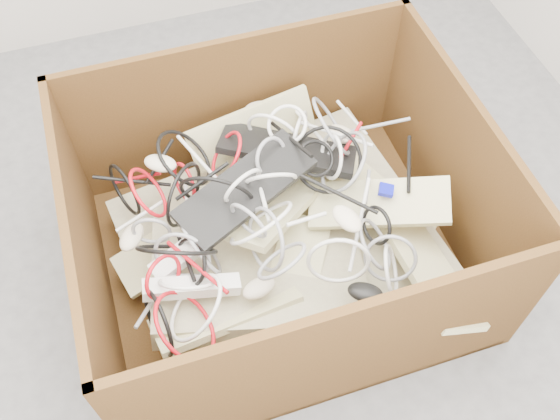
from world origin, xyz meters
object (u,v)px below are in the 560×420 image
object	(u,v)px
power_strip_right	(192,287)
vga_plug	(386,190)
power_strip_left	(201,240)
cardboard_box	(277,242)

from	to	relation	value
power_strip_right	vga_plug	bearing A→B (deg)	18.39
power_strip_left	vga_plug	bearing A→B (deg)	-18.18
cardboard_box	vga_plug	size ratio (longest dim) A/B	27.02
power_strip_right	cardboard_box	bearing A→B (deg)	36.96
cardboard_box	power_strip_left	world-z (taller)	cardboard_box
cardboard_box	vga_plug	xyz separation A→B (m)	(0.34, -0.05, 0.22)
power_strip_left	vga_plug	world-z (taller)	power_strip_left
cardboard_box	power_strip_right	distance (m)	0.39
vga_plug	cardboard_box	bearing A→B (deg)	-161.07
cardboard_box	power_strip_left	size ratio (longest dim) A/B	3.63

